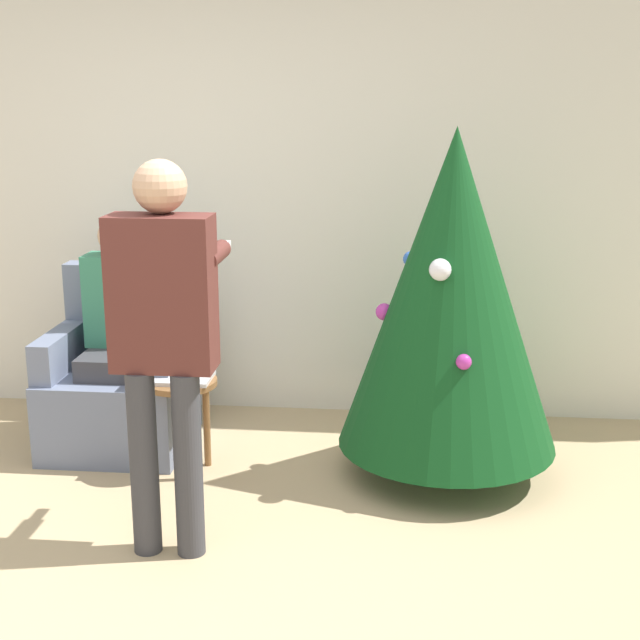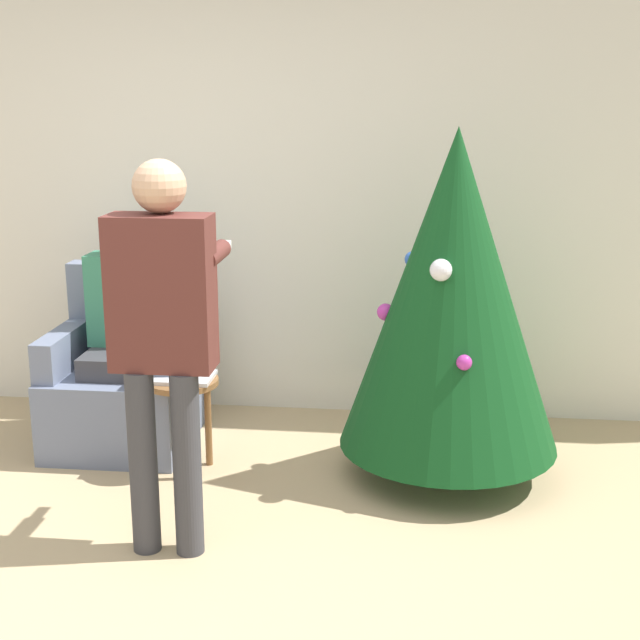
% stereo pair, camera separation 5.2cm
% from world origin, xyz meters
% --- Properties ---
extents(ground_plane, '(14.00, 14.00, 0.00)m').
position_xyz_m(ground_plane, '(0.00, 0.00, 0.00)').
color(ground_plane, tan).
extents(wall_back, '(8.00, 0.06, 2.70)m').
position_xyz_m(wall_back, '(0.00, 2.23, 1.35)').
color(wall_back, silver).
rests_on(wall_back, ground_plane).
extents(christmas_tree, '(1.10, 1.10, 1.75)m').
position_xyz_m(christmas_tree, '(1.26, 1.32, 0.96)').
color(christmas_tree, brown).
rests_on(christmas_tree, ground_plane).
extents(armchair, '(0.73, 0.73, 0.97)m').
position_xyz_m(armchair, '(-0.51, 1.57, 0.34)').
color(armchair, slate).
rests_on(armchair, ground_plane).
extents(person_seated, '(0.36, 0.46, 1.26)m').
position_xyz_m(person_seated, '(-0.51, 1.54, 0.69)').
color(person_seated, '#38383D').
rests_on(person_seated, ground_plane).
extents(person_standing, '(0.44, 0.57, 1.65)m').
position_xyz_m(person_standing, '(0.06, 0.45, 0.99)').
color(person_standing, '#38383D').
rests_on(person_standing, ground_plane).
extents(side_stool, '(0.37, 0.37, 0.49)m').
position_xyz_m(side_stool, '(-0.09, 1.23, 0.40)').
color(side_stool, brown).
rests_on(side_stool, ground_plane).
extents(laptop, '(0.32, 0.24, 0.02)m').
position_xyz_m(laptop, '(-0.09, 1.23, 0.50)').
color(laptop, silver).
rests_on(laptop, side_stool).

